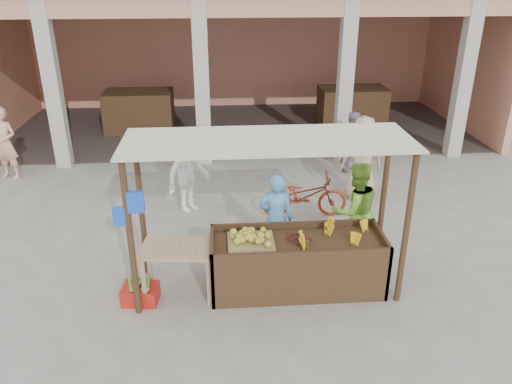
{
  "coord_description": "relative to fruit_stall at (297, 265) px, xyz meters",
  "views": [
    {
      "loc": [
        -0.61,
        -6.4,
        4.52
      ],
      "look_at": [
        -0.03,
        1.2,
        1.1
      ],
      "focal_mm": 35.0,
      "sensor_mm": 36.0,
      "label": 1
    }
  ],
  "objects": [
    {
      "name": "berry_heap",
      "position": [
        0.03,
        0.03,
        0.46
      ],
      "size": [
        0.39,
        0.32,
        0.12
      ],
      "primitive_type": "ellipsoid",
      "color": "maroon",
      "rests_on": "fruit_stall"
    },
    {
      "name": "shopper_f",
      "position": [
        2.01,
        4.73,
        0.41
      ],
      "size": [
        0.88,
        0.63,
        1.62
      ],
      "primitive_type": "imported",
      "rotation": [
        0.0,
        0.0,
        2.89
      ],
      "color": "#9A7AA6",
      "rests_on": "ground"
    },
    {
      "name": "plantain_bundle",
      "position": [
        -2.35,
        -0.2,
        -0.09
      ],
      "size": [
        0.43,
        0.3,
        0.09
      ],
      "primitive_type": null,
      "color": "#5C9937",
      "rests_on": "red_crate"
    },
    {
      "name": "stall_awning",
      "position": [
        -0.51,
        0.06,
        1.58
      ],
      "size": [
        4.09,
        1.35,
        2.39
      ],
      "color": "#452C1B",
      "rests_on": "ground"
    },
    {
      "name": "side_table",
      "position": [
        -1.79,
        -0.06,
        0.29
      ],
      "size": [
        1.09,
        0.78,
        0.83
      ],
      "rotation": [
        0.0,
        0.0,
        -0.1
      ],
      "color": "tan",
      "rests_on": "ground"
    },
    {
      "name": "vendor_green",
      "position": [
        1.08,
        0.85,
        0.5
      ],
      "size": [
        0.96,
        0.7,
        1.79
      ],
      "primitive_type": "imported",
      "rotation": [
        0.0,
        0.0,
        3.39
      ],
      "color": "#7DBD36",
      "rests_on": "ground"
    },
    {
      "name": "banana_heap",
      "position": [
        0.58,
        0.01,
        0.5
      ],
      "size": [
        1.15,
        0.63,
        0.21
      ],
      "primitive_type": null,
      "color": "yellow",
      "rests_on": "fruit_stall"
    },
    {
      "name": "papaya_pile",
      "position": [
        -1.79,
        -0.06,
        0.52
      ],
      "size": [
        0.69,
        0.39,
        0.2
      ],
      "primitive_type": null,
      "color": "#3C7E29",
      "rests_on": "side_table"
    },
    {
      "name": "market_building",
      "position": [
        -0.45,
        8.93,
        2.3
      ],
      "size": [
        14.4,
        6.4,
        4.2
      ],
      "color": "tan",
      "rests_on": "ground"
    },
    {
      "name": "vendor_blue",
      "position": [
        -0.24,
        0.8,
        0.44
      ],
      "size": [
        0.68,
        0.54,
        1.67
      ],
      "primitive_type": "imported",
      "rotation": [
        0.0,
        0.0,
        3.0
      ],
      "color": "#58AAF2",
      "rests_on": "ground"
    },
    {
      "name": "motorcycle",
      "position": [
        0.51,
        2.41,
        0.06
      ],
      "size": [
        0.66,
        1.77,
        0.91
      ],
      "primitive_type": "imported",
      "rotation": [
        0.0,
        0.0,
        1.54
      ],
      "color": "maroon",
      "rests_on": "ground"
    },
    {
      "name": "produce_sacks",
      "position": [
        2.16,
        5.37,
        -0.1
      ],
      "size": [
        0.8,
        0.75,
        0.61
      ],
      "color": "maroon",
      "rests_on": "ground"
    },
    {
      "name": "shopper_c",
      "position": [
        1.85,
        3.21,
        0.59
      ],
      "size": [
        0.99,
        0.68,
        1.98
      ],
      "primitive_type": "imported",
      "rotation": [
        0.0,
        0.0,
        3.08
      ],
      "color": "tan",
      "rests_on": "ground"
    },
    {
      "name": "red_crate",
      "position": [
        -2.35,
        -0.2,
        -0.27
      ],
      "size": [
        0.55,
        0.43,
        0.27
      ],
      "primitive_type": "cube",
      "rotation": [
        0.0,
        0.0,
        -0.12
      ],
      "color": "red",
      "rests_on": "ground"
    },
    {
      "name": "melon_tray",
      "position": [
        -0.7,
        -0.01,
        0.49
      ],
      "size": [
        0.68,
        0.59,
        0.19
      ],
      "color": "#9C8150",
      "rests_on": "fruit_stall"
    },
    {
      "name": "shopper_e",
      "position": [
        -6.05,
        4.92,
        0.48
      ],
      "size": [
        0.77,
        0.67,
        1.75
      ],
      "primitive_type": "imported",
      "rotation": [
        0.0,
        0.0,
        -0.3
      ],
      "color": "#E7A682",
      "rests_on": "ground"
    },
    {
      "name": "ground",
      "position": [
        -0.5,
        0.0,
        -0.4
      ],
      "size": [
        60.0,
        60.0,
        0.0
      ],
      "primitive_type": "plane",
      "color": "slate",
      "rests_on": "ground"
    },
    {
      "name": "fruit_stall",
      "position": [
        0.0,
        0.0,
        0.0
      ],
      "size": [
        2.6,
        0.95,
        0.8
      ],
      "primitive_type": "cube",
      "color": "#452C1B",
      "rests_on": "ground"
    },
    {
      "name": "shopper_a",
      "position": [
        -1.76,
        2.85,
        0.5
      ],
      "size": [
        1.21,
        1.24,
        1.8
      ],
      "primitive_type": "imported",
      "rotation": [
        0.0,
        0.0,
        0.82
      ],
      "color": "white",
      "rests_on": "ground"
    }
  ]
}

